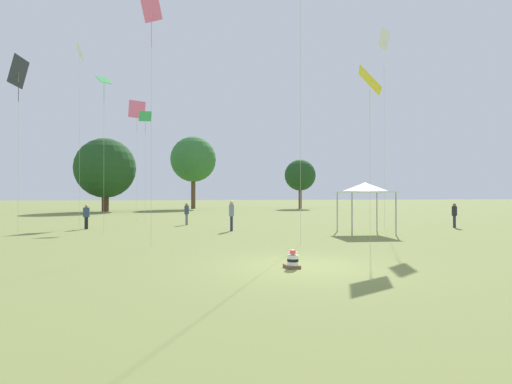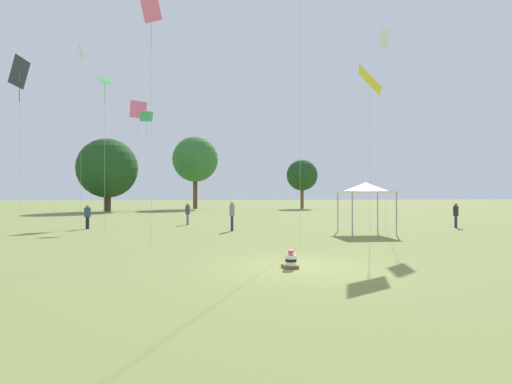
{
  "view_description": "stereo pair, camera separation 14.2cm",
  "coord_description": "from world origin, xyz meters",
  "px_view_note": "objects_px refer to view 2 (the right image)",
  "views": [
    {
      "loc": [
        -3.47,
        -11.78,
        2.2
      ],
      "look_at": [
        -0.12,
        7.81,
        2.33
      ],
      "focal_mm": 28.0,
      "sensor_mm": 36.0,
      "label": 1
    },
    {
      "loc": [
        -3.33,
        -11.8,
        2.2
      ],
      "look_at": [
        -0.12,
        7.81,
        2.33
      ],
      "focal_mm": 28.0,
      "sensor_mm": 36.0,
      "label": 2
    }
  ],
  "objects_px": {
    "distant_tree_1": "(195,159)",
    "distant_tree_2": "(108,168)",
    "seated_toddler": "(291,261)",
    "kite_5": "(138,111)",
    "kite_4": "(385,44)",
    "distant_tree_0": "(302,175)",
    "kite_9": "(19,74)",
    "person_standing_3": "(456,213)",
    "person_standing_1": "(232,213)",
    "kite_7": "(146,120)",
    "kite_8": "(105,88)",
    "kite_6": "(81,58)",
    "canopy_tent": "(366,188)",
    "person_standing_0": "(188,212)",
    "kite_3": "(370,82)",
    "kite_1": "(151,18)",
    "person_standing_2": "(87,215)"
  },
  "relations": [
    {
      "from": "kite_5",
      "to": "kite_8",
      "type": "distance_m",
      "value": 10.39
    },
    {
      "from": "kite_8",
      "to": "person_standing_3",
      "type": "bearing_deg",
      "value": 9.61
    },
    {
      "from": "kite_7",
      "to": "distant_tree_0",
      "type": "height_order",
      "value": "kite_7"
    },
    {
      "from": "kite_6",
      "to": "distant_tree_2",
      "type": "xyz_separation_m",
      "value": [
        -3.47,
        26.19,
        -5.63
      ]
    },
    {
      "from": "person_standing_2",
      "to": "kite_8",
      "type": "height_order",
      "value": "kite_8"
    },
    {
      "from": "distant_tree_1",
      "to": "kite_8",
      "type": "bearing_deg",
      "value": -97.86
    },
    {
      "from": "seated_toddler",
      "to": "distant_tree_1",
      "type": "xyz_separation_m",
      "value": [
        -2.24,
        50.92,
        7.43
      ]
    },
    {
      "from": "kite_7",
      "to": "distant_tree_2",
      "type": "relative_size",
      "value": 0.88
    },
    {
      "from": "person_standing_0",
      "to": "kite_4",
      "type": "relative_size",
      "value": 0.13
    },
    {
      "from": "seated_toddler",
      "to": "kite_8",
      "type": "distance_m",
      "value": 16.03
    },
    {
      "from": "person_standing_1",
      "to": "kite_4",
      "type": "xyz_separation_m",
      "value": [
        9.69,
        -0.42,
        10.65
      ]
    },
    {
      "from": "seated_toddler",
      "to": "kite_9",
      "type": "distance_m",
      "value": 16.82
    },
    {
      "from": "person_standing_1",
      "to": "kite_3",
      "type": "relative_size",
      "value": 0.23
    },
    {
      "from": "person_standing_2",
      "to": "person_standing_3",
      "type": "bearing_deg",
      "value": -164.39
    },
    {
      "from": "distant_tree_1",
      "to": "distant_tree_2",
      "type": "relative_size",
      "value": 1.18
    },
    {
      "from": "kite_3",
      "to": "distant_tree_2",
      "type": "xyz_separation_m",
      "value": [
        -18.52,
        37.25,
        -1.62
      ]
    },
    {
      "from": "seated_toddler",
      "to": "kite_5",
      "type": "relative_size",
      "value": 0.06
    },
    {
      "from": "kite_1",
      "to": "kite_3",
      "type": "relative_size",
      "value": 1.32
    },
    {
      "from": "kite_3",
      "to": "kite_1",
      "type": "bearing_deg",
      "value": 154.27
    },
    {
      "from": "kite_4",
      "to": "kite_7",
      "type": "height_order",
      "value": "kite_4"
    },
    {
      "from": "kite_9",
      "to": "distant_tree_2",
      "type": "height_order",
      "value": "distant_tree_2"
    },
    {
      "from": "person_standing_0",
      "to": "distant_tree_1",
      "type": "xyz_separation_m",
      "value": [
        0.92,
        33.13,
        6.7
      ]
    },
    {
      "from": "distant_tree_0",
      "to": "person_standing_3",
      "type": "bearing_deg",
      "value": -89.79
    },
    {
      "from": "kite_4",
      "to": "person_standing_3",
      "type": "bearing_deg",
      "value": -168.96
    },
    {
      "from": "kite_1",
      "to": "kite_9",
      "type": "distance_m",
      "value": 7.95
    },
    {
      "from": "person_standing_3",
      "to": "distant_tree_1",
      "type": "xyz_separation_m",
      "value": [
        -16.59,
        38.65,
        6.67
      ]
    },
    {
      "from": "kite_4",
      "to": "distant_tree_0",
      "type": "distance_m",
      "value": 37.54
    },
    {
      "from": "seated_toddler",
      "to": "person_standing_3",
      "type": "xyz_separation_m",
      "value": [
        14.34,
        12.28,
        0.76
      ]
    },
    {
      "from": "person_standing_3",
      "to": "kite_5",
      "type": "height_order",
      "value": "kite_5"
    },
    {
      "from": "distant_tree_2",
      "to": "person_standing_1",
      "type": "bearing_deg",
      "value": -66.43
    },
    {
      "from": "kite_7",
      "to": "distant_tree_0",
      "type": "xyz_separation_m",
      "value": [
        20.36,
        30.06,
        -2.49
      ]
    },
    {
      "from": "distant_tree_2",
      "to": "distant_tree_1",
      "type": "bearing_deg",
      "value": 36.94
    },
    {
      "from": "kite_6",
      "to": "kite_9",
      "type": "distance_m",
      "value": 7.35
    },
    {
      "from": "kite_8",
      "to": "distant_tree_0",
      "type": "height_order",
      "value": "kite_8"
    },
    {
      "from": "person_standing_3",
      "to": "distant_tree_0",
      "type": "xyz_separation_m",
      "value": [
        -0.13,
        36.31,
        4.23
      ]
    },
    {
      "from": "kite_4",
      "to": "person_standing_2",
      "type": "bearing_deg",
      "value": -2.44
    },
    {
      "from": "person_standing_2",
      "to": "kite_3",
      "type": "xyz_separation_m",
      "value": [
        14.39,
        -10.14,
        6.3
      ]
    },
    {
      "from": "person_standing_2",
      "to": "kite_9",
      "type": "distance_m",
      "value": 9.32
    },
    {
      "from": "kite_5",
      "to": "seated_toddler",
      "type": "bearing_deg",
      "value": 125.96
    },
    {
      "from": "kite_9",
      "to": "distant_tree_2",
      "type": "distance_m",
      "value": 32.92
    },
    {
      "from": "person_standing_3",
      "to": "kite_7",
      "type": "relative_size",
      "value": 0.2
    },
    {
      "from": "canopy_tent",
      "to": "kite_8",
      "type": "xyz_separation_m",
      "value": [
        -14.48,
        2.0,
        5.56
      ]
    },
    {
      "from": "kite_4",
      "to": "distant_tree_2",
      "type": "xyz_separation_m",
      "value": [
        -22.78,
        30.43,
        -6.16
      ]
    },
    {
      "from": "canopy_tent",
      "to": "distant_tree_2",
      "type": "bearing_deg",
      "value": 121.89
    },
    {
      "from": "canopy_tent",
      "to": "distant_tree_1",
      "type": "bearing_deg",
      "value": 102.38
    },
    {
      "from": "kite_3",
      "to": "kite_6",
      "type": "height_order",
      "value": "kite_6"
    },
    {
      "from": "person_standing_2",
      "to": "distant_tree_2",
      "type": "bearing_deg",
      "value": -58.52
    },
    {
      "from": "kite_9",
      "to": "kite_7",
      "type": "bearing_deg",
      "value": -159.61
    },
    {
      "from": "person_standing_0",
      "to": "distant_tree_0",
      "type": "bearing_deg",
      "value": 5.41
    },
    {
      "from": "person_standing_3",
      "to": "kite_4",
      "type": "bearing_deg",
      "value": -62.93
    }
  ]
}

